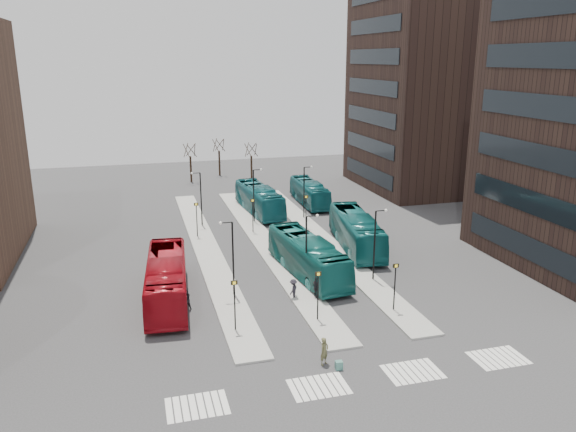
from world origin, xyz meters
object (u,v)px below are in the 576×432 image
object	(u,v)px
red_bus	(167,279)
commuter_a	(186,299)
teal_bus_a	(308,256)
commuter_c	(293,289)
commuter_b	(317,288)
teal_bus_b	(259,199)
traveller	(324,351)
teal_bus_d	(309,193)
teal_bus_c	(356,231)
suitcase	(339,365)

from	to	relation	value
red_bus	commuter_a	world-z (taller)	red_bus
teal_bus_a	commuter_c	xyz separation A→B (m)	(-2.62, -4.61, -0.89)
commuter_c	teal_bus_a	bearing A→B (deg)	-170.93
commuter_b	commuter_c	distance (m)	1.83
commuter_a	commuter_c	world-z (taller)	commuter_a
teal_bus_b	traveller	distance (m)	35.94
teal_bus_d	traveller	bearing A→B (deg)	-104.85
teal_bus_a	commuter_a	bearing A→B (deg)	-164.48
traveller	teal_bus_c	bearing A→B (deg)	30.20
commuter_c	traveller	bearing A→B (deg)	33.64
teal_bus_b	commuter_a	size ratio (longest dim) A/B	7.14
commuter_a	teal_bus_b	bearing A→B (deg)	-130.38
teal_bus_b	commuter_c	xyz separation A→B (m)	(-3.11, -25.80, -0.86)
teal_bus_d	commuter_c	size ratio (longest dim) A/B	6.58
teal_bus_b	teal_bus_d	xyz separation A→B (m)	(7.22, 2.40, -0.17)
teal_bus_c	red_bus	bearing A→B (deg)	-149.36
traveller	commuter_c	xyz separation A→B (m)	(0.88, 9.91, -0.06)
teal_bus_a	suitcase	bearing A→B (deg)	-106.61
suitcase	traveller	xyz separation A→B (m)	(-0.66, 0.81, 0.62)
teal_bus_a	commuter_c	distance (m)	5.38
commuter_a	traveller	bearing A→B (deg)	109.94
teal_bus_c	teal_bus_b	bearing A→B (deg)	120.47
teal_bus_c	teal_bus_d	distance (m)	18.05
traveller	commuter_b	xyz separation A→B (m)	(2.63, 9.42, 0.05)
traveller	commuter_a	bearing A→B (deg)	93.57
red_bus	traveller	xyz separation A→B (m)	(8.66, -12.34, -0.86)
teal_bus_a	commuter_b	size ratio (longest dim) A/B	6.53
teal_bus_c	commuter_a	bearing A→B (deg)	-142.38
teal_bus_a	teal_bus_d	bearing A→B (deg)	65.78
red_bus	teal_bus_a	world-z (taller)	red_bus
red_bus	teal_bus_c	size ratio (longest dim) A/B	0.99
teal_bus_c	commuter_b	size ratio (longest dim) A/B	6.70
red_bus	teal_bus_a	distance (m)	12.35
commuter_b	suitcase	bearing A→B (deg)	160.09
red_bus	teal_bus_d	bearing A→B (deg)	57.11
teal_bus_a	teal_bus_d	xyz separation A→B (m)	(7.71, 23.60, -0.20)
traveller	commuter_c	world-z (taller)	traveller
teal_bus_d	traveller	distance (m)	39.73
teal_bus_a	commuter_c	world-z (taller)	teal_bus_a
red_bus	commuter_b	world-z (taller)	red_bus
suitcase	teal_bus_b	world-z (taller)	teal_bus_b
commuter_a	commuter_b	world-z (taller)	commuter_b
red_bus	teal_bus_c	xyz separation A→B (m)	(18.97, 7.74, 0.01)
teal_bus_d	commuter_b	distance (m)	29.95
commuter_c	teal_bus_c	bearing A→B (deg)	175.87
suitcase	teal_bus_c	distance (m)	23.06
red_bus	teal_bus_c	bearing A→B (deg)	26.94
teal_bus_b	red_bus	bearing A→B (deg)	-123.06
red_bus	teal_bus_b	distance (m)	26.57
suitcase	commuter_c	world-z (taller)	commuter_c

